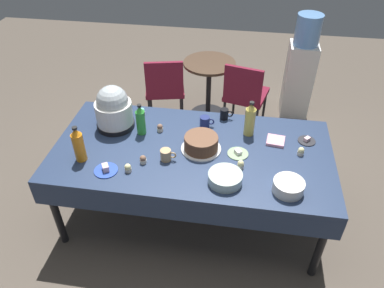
{
  "coord_description": "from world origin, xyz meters",
  "views": [
    {
      "loc": [
        0.35,
        -2.23,
        2.58
      ],
      "look_at": [
        0.0,
        0.0,
        0.8
      ],
      "focal_mm": 34.36,
      "sensor_mm": 36.0,
      "label": 1
    }
  ],
  "objects": [
    {
      "name": "round_cafe_table",
      "position": [
        -0.05,
        1.62,
        0.5
      ],
      "size": [
        0.6,
        0.6,
        0.72
      ],
      "color": "#473323",
      "rests_on": "ground"
    },
    {
      "name": "coffee_mug_black",
      "position": [
        0.22,
        0.46,
        0.8
      ],
      "size": [
        0.11,
        0.07,
        0.1
      ],
      "color": "black",
      "rests_on": "potluck_table"
    },
    {
      "name": "paper_napkin_stack",
      "position": [
        0.66,
        0.19,
        0.76
      ],
      "size": [
        0.16,
        0.16,
        0.02
      ],
      "primitive_type": "cube",
      "rotation": [
        0.0,
        0.0,
        -0.13
      ],
      "color": "pink",
      "rests_on": "potluck_table"
    },
    {
      "name": "maroon_chair_right",
      "position": [
        0.38,
        1.4,
        0.49
      ],
      "size": [
        0.53,
        0.53,
        0.85
      ],
      "color": "maroon",
      "rests_on": "ground"
    },
    {
      "name": "coffee_mug_navy",
      "position": [
        0.06,
        0.33,
        0.8
      ],
      "size": [
        0.12,
        0.08,
        0.09
      ],
      "color": "navy",
      "rests_on": "potluck_table"
    },
    {
      "name": "soda_bottle_orange_juice",
      "position": [
        -0.81,
        -0.25,
        0.89
      ],
      "size": [
        0.09,
        0.09,
        0.3
      ],
      "color": "orange",
      "rests_on": "potluck_table"
    },
    {
      "name": "frosted_layer_cake",
      "position": [
        0.07,
        0.01,
        0.81
      ],
      "size": [
        0.32,
        0.32,
        0.12
      ],
      "color": "silver",
      "rests_on": "potluck_table"
    },
    {
      "name": "ground",
      "position": [
        0.0,
        0.0,
        0.0
      ],
      "size": [
        9.0,
        9.0,
        0.0
      ],
      "primitive_type": "plane",
      "color": "brown"
    },
    {
      "name": "coffee_mug_tan",
      "position": [
        -0.17,
        -0.16,
        0.8
      ],
      "size": [
        0.12,
        0.08,
        0.09
      ],
      "color": "tan",
      "rests_on": "potluck_table"
    },
    {
      "name": "cupcake_berry",
      "position": [
        -0.3,
        0.2,
        0.78
      ],
      "size": [
        0.05,
        0.05,
        0.07
      ],
      "color": "beige",
      "rests_on": "potluck_table"
    },
    {
      "name": "cupcake_mint",
      "position": [
        0.39,
        -0.16,
        0.78
      ],
      "size": [
        0.05,
        0.05,
        0.07
      ],
      "color": "beige",
      "rests_on": "potluck_table"
    },
    {
      "name": "dessert_plate_cobalt",
      "position": [
        -0.59,
        -0.35,
        0.76
      ],
      "size": [
        0.18,
        0.18,
        0.05
      ],
      "color": "#2D4CB2",
      "rests_on": "potluck_table"
    },
    {
      "name": "dessert_plate_sage",
      "position": [
        0.36,
        -0.01,
        0.76
      ],
      "size": [
        0.16,
        0.16,
        0.04
      ],
      "color": "#8CA87F",
      "rests_on": "potluck_table"
    },
    {
      "name": "cupcake_lemon",
      "position": [
        -0.34,
        -0.22,
        0.78
      ],
      "size": [
        0.05,
        0.05,
        0.07
      ],
      "color": "beige",
      "rests_on": "potluck_table"
    },
    {
      "name": "soda_bottle_ginger_ale",
      "position": [
        0.43,
        0.27,
        0.89
      ],
      "size": [
        0.09,
        0.09,
        0.31
      ],
      "color": "gold",
      "rests_on": "potluck_table"
    },
    {
      "name": "ceramic_snack_bowl",
      "position": [
        0.72,
        -0.35,
        0.79
      ],
      "size": [
        0.22,
        0.22,
        0.09
      ],
      "primitive_type": "cylinder",
      "color": "silver",
      "rests_on": "potluck_table"
    },
    {
      "name": "potluck_table",
      "position": [
        0.0,
        0.0,
        0.69
      ],
      "size": [
        2.2,
        1.1,
        0.75
      ],
      "color": "navy",
      "rests_on": "ground"
    },
    {
      "name": "cupcake_rose",
      "position": [
        0.84,
        0.06,
        0.78
      ],
      "size": [
        0.05,
        0.05,
        0.07
      ],
      "color": "beige",
      "rests_on": "potluck_table"
    },
    {
      "name": "cupcake_cocoa",
      "position": [
        -0.51,
        0.42,
        0.78
      ],
      "size": [
        0.05,
        0.05,
        0.07
      ],
      "color": "beige",
      "rests_on": "potluck_table"
    },
    {
      "name": "cupcake_vanilla",
      "position": [
        -0.42,
        -0.33,
        0.78
      ],
      "size": [
        0.05,
        0.05,
        0.07
      ],
      "color": "beige",
      "rests_on": "potluck_table"
    },
    {
      "name": "glass_salad_bowl",
      "position": [
        0.29,
        -0.33,
        0.79
      ],
      "size": [
        0.25,
        0.25,
        0.08
      ],
      "primitive_type": "cylinder",
      "color": "#B2C6BC",
      "rests_on": "potluck_table"
    },
    {
      "name": "maroon_chair_left",
      "position": [
        -0.53,
        1.4,
        0.49
      ],
      "size": [
        0.53,
        0.53,
        0.85
      ],
      "color": "maroon",
      "rests_on": "ground"
    },
    {
      "name": "slow_cooker",
      "position": [
        -0.69,
        0.21,
        0.93
      ],
      "size": [
        0.32,
        0.32,
        0.38
      ],
      "color": "black",
      "rests_on": "potluck_table"
    },
    {
      "name": "water_cooler",
      "position": [
        1.0,
        1.86,
        0.59
      ],
      "size": [
        0.32,
        0.32,
        1.24
      ],
      "color": "silver",
      "rests_on": "ground"
    },
    {
      "name": "soda_bottle_lime_soda",
      "position": [
        -0.45,
        0.15,
        0.88
      ],
      "size": [
        0.08,
        0.08,
        0.28
      ],
      "color": "green",
      "rests_on": "potluck_table"
    },
    {
      "name": "dessert_plate_charcoal",
      "position": [
        0.91,
        0.24,
        0.76
      ],
      "size": [
        0.14,
        0.14,
        0.04
      ],
      "color": "#2D2D33",
      "rests_on": "potluck_table"
    }
  ]
}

